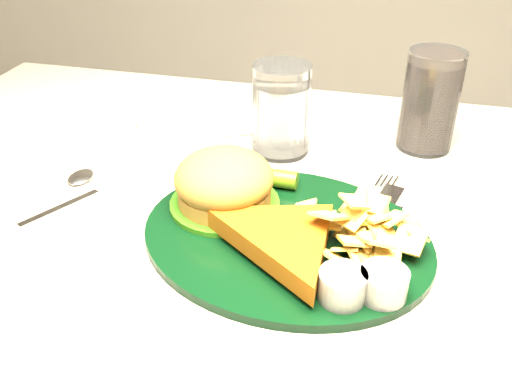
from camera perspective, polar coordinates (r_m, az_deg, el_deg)
dinner_plate at (r=0.61m, az=3.08°, el=-2.15°), size 0.37×0.33×0.07m
water_glass at (r=0.79m, az=2.56°, el=8.24°), size 0.08×0.08×0.13m
cola_glass at (r=0.83m, az=17.03°, el=8.69°), size 0.10×0.10×0.14m
fork_napkin at (r=0.65m, az=12.31°, el=-4.05°), size 0.18×0.22×0.01m
spoon at (r=0.72m, az=-19.07°, el=-1.37°), size 0.10×0.14×0.01m
ramekin at (r=0.89m, az=-10.66°, el=6.97°), size 0.05×0.05×0.02m
wrapped_straw at (r=0.86m, az=-4.74°, el=5.65°), size 0.19×0.13×0.01m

